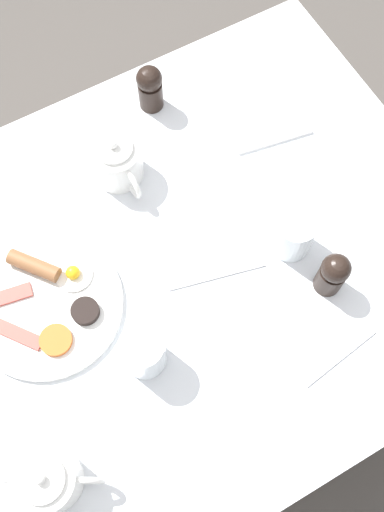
% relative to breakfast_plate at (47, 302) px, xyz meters
% --- Properties ---
extents(ground_plane, '(8.00, 8.00, 0.00)m').
position_rel_breakfast_plate_xyz_m(ground_plane, '(0.28, -0.05, -0.71)').
color(ground_plane, '#4C4742').
extents(table, '(1.07, 0.92, 0.70)m').
position_rel_breakfast_plate_xyz_m(table, '(0.28, -0.05, -0.08)').
color(table, silver).
rests_on(table, ground_plane).
extents(breakfast_plate, '(0.29, 0.29, 0.04)m').
position_rel_breakfast_plate_xyz_m(breakfast_plate, '(0.00, 0.00, 0.00)').
color(breakfast_plate, white).
rests_on(breakfast_plate, table).
extents(teapot_near, '(0.17, 0.11, 0.11)m').
position_rel_breakfast_plate_xyz_m(teapot_near, '(-0.12, -0.29, 0.04)').
color(teapot_near, white).
rests_on(teapot_near, table).
extents(teapot_far, '(0.10, 0.18, 0.11)m').
position_rel_breakfast_plate_xyz_m(teapot_far, '(0.24, 0.19, 0.04)').
color(teapot_far, white).
rests_on(teapot_far, table).
extents(water_glass_tall, '(0.08, 0.08, 0.10)m').
position_rel_breakfast_plate_xyz_m(water_glass_tall, '(0.46, -0.12, 0.04)').
color(water_glass_tall, white).
rests_on(water_glass_tall, table).
extents(water_glass_short, '(0.08, 0.08, 0.10)m').
position_rel_breakfast_plate_xyz_m(water_glass_short, '(0.11, -0.18, 0.04)').
color(water_glass_short, white).
rests_on(water_glass_short, table).
extents(pepper_grinder, '(0.05, 0.05, 0.11)m').
position_rel_breakfast_plate_xyz_m(pepper_grinder, '(0.48, -0.22, 0.05)').
color(pepper_grinder, black).
rests_on(pepper_grinder, table).
extents(salt_grinder, '(0.05, 0.05, 0.11)m').
position_rel_breakfast_plate_xyz_m(salt_grinder, '(0.38, 0.30, 0.05)').
color(salt_grinder, black).
rests_on(salt_grinder, table).
extents(napkin_folded, '(0.18, 0.13, 0.01)m').
position_rel_breakfast_plate_xyz_m(napkin_folded, '(0.57, 0.14, -0.01)').
color(napkin_folded, white).
rests_on(napkin_folded, table).
extents(fork_by_plate, '(0.17, 0.04, 0.00)m').
position_rel_breakfast_plate_xyz_m(fork_by_plate, '(0.42, -0.35, -0.01)').
color(fork_by_plate, silver).
rests_on(fork_by_plate, table).
extents(knife_by_plate, '(0.19, 0.06, 0.00)m').
position_rel_breakfast_plate_xyz_m(knife_by_plate, '(0.30, -0.10, -0.01)').
color(knife_by_plate, silver).
rests_on(knife_by_plate, table).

